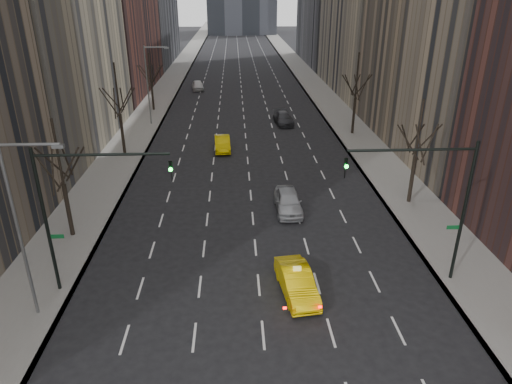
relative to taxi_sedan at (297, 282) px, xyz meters
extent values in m
cube|color=slate|center=(-14.22, 58.85, -0.65)|extent=(4.50, 320.00, 0.15)
cube|color=slate|center=(10.28, 58.85, -0.65)|extent=(4.50, 320.00, 0.15)
cylinder|color=black|center=(-13.97, 6.85, 1.21)|extent=(0.28, 0.28, 3.57)
cylinder|color=black|center=(-13.97, 6.85, 5.12)|extent=(0.16, 0.16, 4.25)
cylinder|color=black|center=(-13.83, 7.69, 4.22)|extent=(0.42, 1.80, 2.52)
cylinder|color=black|center=(-13.17, 7.14, 4.22)|extent=(1.74, 0.72, 2.52)
cylinder|color=black|center=(-13.32, 6.29, 4.22)|extent=(1.46, 1.25, 2.52)
cylinder|color=black|center=(-14.12, 6.00, 4.22)|extent=(0.42, 1.80, 2.52)
cylinder|color=black|center=(-14.78, 6.55, 4.22)|extent=(1.74, 0.72, 2.52)
cylinder|color=black|center=(-14.63, 7.40, 4.22)|extent=(1.46, 1.25, 2.52)
cylinder|color=black|center=(-13.97, 22.85, 1.42)|extent=(0.28, 0.28, 3.99)
cylinder|color=black|center=(-13.97, 22.85, 5.79)|extent=(0.16, 0.16, 4.75)
cylinder|color=black|center=(-13.83, 23.69, 4.64)|extent=(0.42, 1.80, 2.52)
cylinder|color=black|center=(-13.17, 23.14, 4.64)|extent=(1.74, 0.72, 2.52)
cylinder|color=black|center=(-13.32, 22.29, 4.64)|extent=(1.46, 1.25, 2.52)
cylinder|color=black|center=(-14.12, 22.00, 4.64)|extent=(0.42, 1.80, 2.52)
cylinder|color=black|center=(-14.78, 22.55, 4.64)|extent=(1.74, 0.72, 2.52)
cylinder|color=black|center=(-14.63, 23.40, 4.64)|extent=(1.46, 1.25, 2.52)
cylinder|color=black|center=(-13.97, 40.85, 1.10)|extent=(0.28, 0.28, 3.36)
cylinder|color=black|center=(-13.97, 40.85, 4.78)|extent=(0.16, 0.16, 4.00)
cylinder|color=black|center=(-13.83, 41.69, 4.01)|extent=(0.42, 1.80, 2.52)
cylinder|color=black|center=(-13.17, 41.14, 4.01)|extent=(1.74, 0.72, 2.52)
cylinder|color=black|center=(-13.32, 40.29, 4.01)|extent=(1.46, 1.25, 2.52)
cylinder|color=black|center=(-14.12, 40.00, 4.01)|extent=(0.42, 1.80, 2.52)
cylinder|color=black|center=(-14.78, 40.55, 4.01)|extent=(1.74, 0.72, 2.52)
cylinder|color=black|center=(-14.63, 41.40, 4.01)|extent=(1.46, 1.25, 2.52)
cylinder|color=black|center=(10.03, 10.85, 1.21)|extent=(0.28, 0.28, 3.57)
cylinder|color=black|center=(10.03, 10.85, 5.12)|extent=(0.16, 0.16, 4.25)
cylinder|color=black|center=(10.17, 11.69, 4.22)|extent=(0.42, 1.80, 2.52)
cylinder|color=black|center=(10.83, 11.14, 4.22)|extent=(1.74, 0.72, 2.52)
cylinder|color=black|center=(10.68, 10.29, 4.22)|extent=(1.46, 1.25, 2.52)
cylinder|color=black|center=(9.88, 10.00, 4.22)|extent=(0.42, 1.80, 2.52)
cylinder|color=black|center=(9.22, 10.55, 4.22)|extent=(1.74, 0.72, 2.52)
cylinder|color=black|center=(9.37, 11.40, 4.22)|extent=(1.46, 1.25, 2.52)
cylinder|color=black|center=(10.03, 28.85, 1.42)|extent=(0.28, 0.28, 3.99)
cylinder|color=black|center=(10.03, 28.85, 5.79)|extent=(0.16, 0.16, 4.75)
cylinder|color=black|center=(10.17, 29.69, 4.64)|extent=(0.42, 1.80, 2.52)
cylinder|color=black|center=(10.83, 29.14, 4.64)|extent=(1.74, 0.72, 2.52)
cylinder|color=black|center=(10.68, 28.29, 4.64)|extent=(1.46, 1.25, 2.52)
cylinder|color=black|center=(9.88, 28.00, 4.64)|extent=(0.42, 1.80, 2.52)
cylinder|color=black|center=(9.22, 28.55, 4.64)|extent=(1.74, 0.72, 2.52)
cylinder|color=black|center=(9.37, 29.40, 4.64)|extent=(1.46, 1.25, 2.52)
cylinder|color=black|center=(-12.77, 0.85, 3.42)|extent=(0.18, 0.18, 8.00)
cylinder|color=black|center=(-9.52, 0.85, 7.02)|extent=(6.50, 0.14, 0.14)
imported|color=black|center=(-6.27, 0.85, 6.12)|extent=(0.18, 0.22, 1.10)
sphere|color=#0CFF33|center=(-6.27, 0.67, 6.27)|extent=(0.20, 0.20, 0.20)
cube|color=#0C5926|center=(-12.37, 0.85, 2.62)|extent=(0.70, 0.04, 0.22)
cylinder|color=black|center=(8.83, 0.85, 3.42)|extent=(0.18, 0.18, 8.00)
cylinder|color=black|center=(5.58, 0.85, 7.02)|extent=(6.50, 0.14, 0.14)
imported|color=black|center=(2.33, 0.85, 6.12)|extent=(0.18, 0.22, 1.10)
sphere|color=#0CFF33|center=(2.33, 0.67, 6.27)|extent=(0.20, 0.20, 0.20)
cube|color=#0C5926|center=(8.43, 0.85, 2.62)|extent=(0.70, 0.04, 0.22)
cylinder|color=slate|center=(-13.17, -1.15, 3.92)|extent=(0.16, 0.16, 9.00)
cylinder|color=slate|center=(-11.87, -1.15, 8.22)|extent=(2.60, 0.14, 0.14)
cube|color=slate|center=(-10.67, -1.15, 8.12)|extent=(0.50, 0.22, 0.15)
cylinder|color=slate|center=(-13.17, 33.85, 3.92)|extent=(0.16, 0.16, 9.00)
cylinder|color=slate|center=(-11.87, 33.85, 8.22)|extent=(2.60, 0.14, 0.14)
cube|color=slate|center=(-10.67, 33.85, 8.12)|extent=(0.50, 0.22, 0.15)
imported|color=yellow|center=(0.00, 0.00, 0.00)|extent=(2.13, 4.59, 1.46)
imported|color=#A7A9AF|center=(0.66, 9.95, 0.06)|extent=(1.89, 4.62, 1.57)
imported|color=#E2C104|center=(-4.43, 24.02, -0.02)|extent=(1.75, 4.40, 1.42)
imported|color=#323338|center=(2.72, 33.45, -0.04)|extent=(2.42, 4.94, 1.38)
imported|color=silver|center=(-8.99, 54.22, 0.01)|extent=(2.26, 4.52, 1.48)
camera|label=1|loc=(-3.11, -20.05, 14.27)|focal=32.00mm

